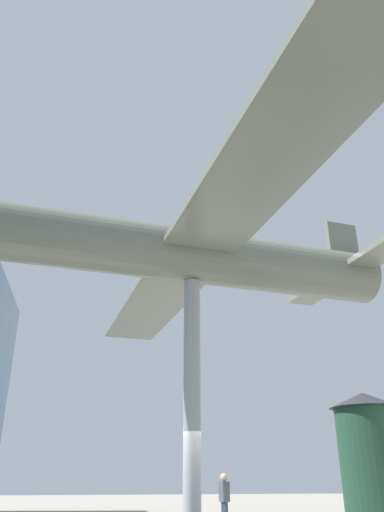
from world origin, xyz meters
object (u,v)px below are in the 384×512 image
Objects in this scene: support_pylon_central at (192,399)px; info_kiosk at (374,483)px; visitor_person at (224,497)px; suspended_airplane at (189,255)px.

support_pylon_central is 2.54× the size of info_kiosk.
support_pylon_central is 4.59m from visitor_person.
support_pylon_central is at bearing 14.14° from info_kiosk.
info_kiosk is (-5.98, -1.61, -6.12)m from suspended_airplane.
visitor_person is at bearing -34.26° from suspended_airplane.
support_pylon_central is 0.34× the size of suspended_airplane.
support_pylon_central is at bearing -90.00° from suspended_airplane.
suspended_airplane reaches higher than info_kiosk.
info_kiosk is at bearing 171.33° from visitor_person.
visitor_person is (3.49, -1.72, -2.44)m from support_pylon_central.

